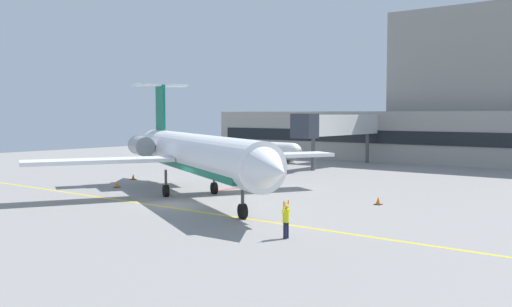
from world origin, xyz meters
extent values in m
cube|color=gray|center=(0.00, 0.00, -0.05)|extent=(120.00, 120.00, 0.10)
cube|color=yellow|center=(0.00, -1.24, 0.00)|extent=(108.00, 0.24, 0.01)
cube|color=red|center=(-2.58, 10.53, 0.00)|extent=(0.30, 8.00, 0.01)
cube|color=gray|center=(3.35, 45.58, 3.27)|extent=(70.58, 11.16, 6.53)
cube|color=black|center=(3.35, 39.95, 3.26)|extent=(67.75, 0.12, 1.66)
cube|color=silver|center=(-5.74, 32.54, 4.92)|extent=(1.40, 14.91, 2.40)
cube|color=#2D333D|center=(-5.74, 24.19, 4.92)|extent=(2.40, 2.00, 2.64)
cylinder|color=#4C4C51|center=(-5.74, 38.50, 1.86)|extent=(0.44, 0.44, 3.72)
cylinder|color=#4C4C51|center=(-5.74, 25.89, 1.86)|extent=(0.44, 0.44, 3.72)
cylinder|color=white|center=(-1.42, 3.12, 3.28)|extent=(23.24, 14.34, 2.93)
cube|color=#0C664C|center=(-1.42, 3.12, 2.47)|extent=(20.92, 12.91, 0.53)
cone|color=white|center=(10.41, -3.24, 3.28)|extent=(4.20, 4.06, 2.88)
cone|color=white|center=(-13.51, 9.63, 3.28)|extent=(4.54, 4.00, 2.49)
cube|color=white|center=(0.46, 9.78, 2.84)|extent=(7.38, 10.58, 0.28)
cube|color=white|center=(-5.94, -2.11, 2.84)|extent=(7.38, 10.58, 0.28)
cylinder|color=gray|center=(-7.32, 8.92, 3.50)|extent=(3.86, 3.09, 1.61)
cylinder|color=gray|center=(-9.51, 4.85, 3.50)|extent=(3.86, 3.09, 1.61)
cube|color=#0C664C|center=(-10.60, 8.06, 6.75)|extent=(2.44, 1.46, 4.02)
cube|color=white|center=(-10.60, 8.06, 8.76)|extent=(4.03, 5.11, 0.20)
cylinder|color=#3F3F44|center=(6.88, -1.35, 1.35)|extent=(0.20, 0.20, 1.36)
cylinder|color=black|center=(6.88, -1.35, 0.45)|extent=(0.96, 0.73, 0.90)
cylinder|color=#3F3F44|center=(-1.61, 5.39, 1.35)|extent=(0.20, 0.20, 1.36)
cylinder|color=black|center=(-1.61, 5.39, 0.45)|extent=(0.96, 0.73, 0.90)
cylinder|color=#3F3F44|center=(-3.42, 2.03, 1.35)|extent=(0.20, 0.20, 1.36)
cylinder|color=black|center=(-3.42, 2.03, 0.45)|extent=(0.96, 0.73, 0.90)
cube|color=silver|center=(-7.04, 19.39, 0.60)|extent=(3.36, 2.90, 0.50)
cube|color=#B8B1A9|center=(-7.74, 19.82, 1.49)|extent=(1.76, 1.85, 1.28)
cylinder|color=black|center=(-8.34, 19.24, 0.35)|extent=(0.74, 0.60, 0.70)
cylinder|color=black|center=(-7.51, 20.61, 0.35)|extent=(0.74, 0.60, 0.70)
cylinder|color=black|center=(-6.57, 18.17, 0.35)|extent=(0.74, 0.60, 0.70)
cylinder|color=black|center=(-5.74, 19.54, 0.35)|extent=(0.74, 0.60, 0.70)
cube|color=#19389E|center=(-18.30, 25.77, 0.68)|extent=(3.90, 3.49, 0.66)
cube|color=navy|center=(-17.50, 26.33, 1.46)|extent=(2.09, 2.15, 0.90)
cylinder|color=black|center=(-17.83, 27.22, 0.35)|extent=(0.73, 0.63, 0.70)
cylinder|color=black|center=(-16.78, 25.71, 0.35)|extent=(0.73, 0.63, 0.70)
cylinder|color=black|center=(-19.82, 25.82, 0.35)|extent=(0.73, 0.63, 0.70)
cylinder|color=black|center=(-18.77, 24.32, 0.35)|extent=(0.73, 0.63, 0.70)
cylinder|color=white|center=(-15.46, 32.15, 1.46)|extent=(5.96, 2.70, 2.22)
sphere|color=white|center=(-12.57, 31.91, 1.46)|extent=(2.18, 2.18, 2.18)
sphere|color=white|center=(-18.34, 32.39, 1.46)|extent=(2.18, 2.18, 2.18)
cube|color=#59595B|center=(-17.19, 32.15, 0.17)|extent=(0.60, 2.00, 0.35)
cube|color=#59595B|center=(-13.72, 32.15, 0.17)|extent=(0.60, 2.00, 0.35)
cylinder|color=#191E33|center=(12.06, -4.09, 0.41)|extent=(0.18, 0.18, 0.83)
cylinder|color=#191E33|center=(12.08, -4.30, 0.41)|extent=(0.18, 0.18, 0.83)
cylinder|color=yellow|center=(12.07, -4.20, 1.16)|extent=(0.34, 0.34, 0.67)
sphere|color=tan|center=(12.07, -4.20, 1.62)|extent=(0.24, 0.24, 0.24)
cylinder|color=yellow|center=(12.04, -3.98, 1.56)|extent=(0.13, 0.40, 0.50)
cylinder|color=#F2590C|center=(12.04, -3.98, 1.78)|extent=(0.06, 0.06, 0.28)
cylinder|color=yellow|center=(12.09, -4.41, 1.56)|extent=(0.13, 0.40, 0.50)
cylinder|color=#F2590C|center=(12.09, -4.41, 1.78)|extent=(0.06, 0.06, 0.28)
cone|color=orange|center=(-14.21, 7.81, 0.28)|extent=(0.36, 0.36, 0.55)
cube|color=black|center=(-14.21, 7.81, 0.02)|extent=(0.47, 0.47, 0.04)
cone|color=orange|center=(-10.83, 3.26, 0.28)|extent=(0.36, 0.36, 0.55)
cube|color=black|center=(-10.83, 3.26, 0.02)|extent=(0.47, 0.47, 0.04)
cone|color=orange|center=(10.77, 8.49, 0.28)|extent=(0.36, 0.36, 0.55)
cube|color=black|center=(10.77, 8.49, 0.02)|extent=(0.47, 0.47, 0.04)
camera|label=1|loc=(28.50, -27.28, 6.21)|focal=40.39mm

